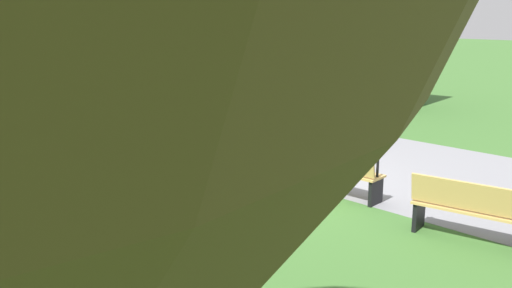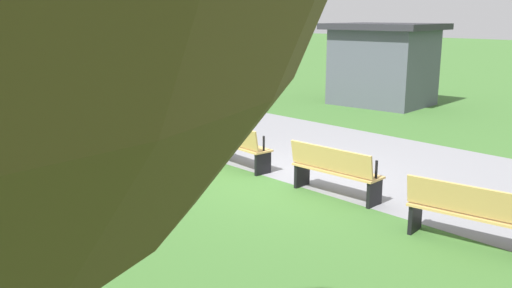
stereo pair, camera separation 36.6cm
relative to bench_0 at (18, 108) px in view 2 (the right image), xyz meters
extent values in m
plane|color=#3D6B2D|center=(8.68, 1.76, -0.47)|extent=(120.00, 120.00, 0.00)
cube|color=gray|center=(8.68, 4.02, -0.46)|extent=(32.30, 4.78, 0.01)
cube|color=tan|center=(0.03, 0.06, -0.02)|extent=(1.68, 1.02, 0.04)
cube|color=tan|center=(-0.05, -0.12, 0.22)|extent=(1.55, 0.71, 0.40)
cube|color=black|center=(-0.67, 0.35, -0.25)|extent=(0.20, 0.37, 0.43)
cylinder|color=black|center=(-0.67, 0.37, 0.14)|extent=(0.06, 0.06, 0.30)
cube|color=black|center=(0.73, -0.22, -0.25)|extent=(0.20, 0.37, 0.43)
cylinder|color=black|center=(0.73, -0.21, 0.14)|extent=(0.06, 0.06, 0.30)
cube|color=tan|center=(2.42, 0.89, -0.02)|extent=(1.69, 0.87, 0.04)
cube|color=tan|center=(2.37, 0.70, 0.22)|extent=(1.60, 0.55, 0.40)
cube|color=black|center=(1.70, 1.10, -0.25)|extent=(0.16, 0.38, 0.43)
cylinder|color=black|center=(1.70, 1.11, 0.14)|extent=(0.05, 0.05, 0.30)
cube|color=black|center=(3.15, 0.68, -0.25)|extent=(0.16, 0.38, 0.43)
cylinder|color=black|center=(3.16, 0.70, 0.14)|extent=(0.05, 0.05, 0.30)
cube|color=tan|center=(4.90, 1.45, -0.02)|extent=(1.68, 0.70, 0.04)
cube|color=tan|center=(4.86, 1.25, 0.22)|extent=(1.63, 0.37, 0.40)
cube|color=black|center=(4.15, 1.57, -0.25)|extent=(0.12, 0.38, 0.43)
cylinder|color=black|center=(4.15, 1.59, 0.14)|extent=(0.05, 0.05, 0.30)
cube|color=black|center=(5.64, 1.32, -0.25)|extent=(0.12, 0.38, 0.43)
cylinder|color=black|center=(5.65, 1.34, 0.14)|extent=(0.05, 0.05, 0.30)
cube|color=tan|center=(7.42, 1.73, -0.02)|extent=(1.65, 0.53, 0.04)
cube|color=tan|center=(7.41, 1.53, 0.22)|extent=(1.63, 0.20, 0.40)
cube|color=black|center=(6.66, 1.77, -0.25)|extent=(0.08, 0.38, 0.43)
cylinder|color=black|center=(6.66, 1.79, 0.14)|extent=(0.05, 0.05, 0.30)
cube|color=black|center=(8.17, 1.68, -0.25)|extent=(0.08, 0.38, 0.43)
cylinder|color=black|center=(8.17, 1.70, 0.14)|extent=(0.05, 0.05, 0.30)
cube|color=tan|center=(9.95, 1.73, -0.02)|extent=(1.65, 0.53, 0.04)
cube|color=tan|center=(9.96, 1.53, 0.22)|extent=(1.63, 0.20, 0.40)
cube|color=black|center=(9.20, 1.68, -0.25)|extent=(0.08, 0.38, 0.43)
cylinder|color=black|center=(9.20, 1.70, 0.14)|extent=(0.05, 0.05, 0.30)
cube|color=black|center=(10.71, 1.77, -0.25)|extent=(0.08, 0.38, 0.43)
cylinder|color=black|center=(10.71, 1.79, 0.14)|extent=(0.05, 0.05, 0.30)
cube|color=tan|center=(12.47, 1.45, -0.02)|extent=(1.68, 0.70, 0.04)
cube|color=tan|center=(12.51, 1.25, 0.22)|extent=(1.63, 0.37, 0.40)
cube|color=black|center=(11.73, 1.32, -0.25)|extent=(0.12, 0.38, 0.43)
cylinder|color=black|center=(11.72, 1.34, 0.14)|extent=(0.05, 0.05, 0.30)
cube|color=#4C4238|center=(5.12, 1.39, 0.23)|extent=(0.35, 0.25, 0.50)
sphere|color=tan|center=(5.12, 1.41, 0.62)|extent=(0.22, 0.22, 0.22)
cylinder|color=#23232D|center=(5.06, 1.58, -0.04)|extent=(0.19, 0.38, 0.13)
cylinder|color=#23232D|center=(5.09, 1.76, -0.25)|extent=(0.13, 0.13, 0.43)
cylinder|color=#23232D|center=(5.23, 1.55, -0.04)|extent=(0.19, 0.38, 0.13)
cylinder|color=#23232D|center=(5.26, 1.73, -0.25)|extent=(0.13, 0.13, 0.43)
cylinder|color=black|center=(3.66, 2.80, 1.25)|extent=(0.10, 0.10, 3.43)
cube|color=#4C515B|center=(4.74, 10.52, 0.80)|extent=(3.20, 2.75, 2.53)
cube|color=#28282D|center=(4.74, 10.52, 2.16)|extent=(3.75, 3.30, 0.20)
camera|label=1|loc=(15.38, -5.62, 2.57)|focal=38.62mm
camera|label=2|loc=(15.63, -5.36, 2.57)|focal=38.62mm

